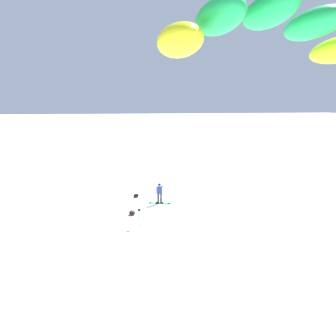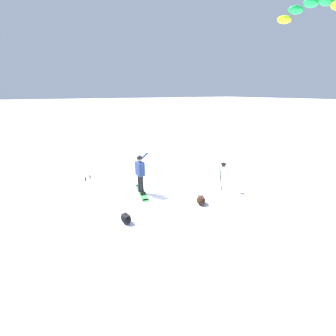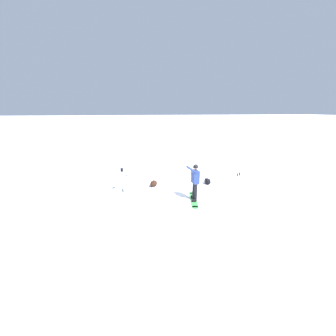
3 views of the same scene
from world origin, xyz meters
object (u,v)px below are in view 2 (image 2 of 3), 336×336
ski_poles (89,186)px  gear_bag_small (201,200)px  camera_tripod (223,171)px  snowboarder (140,170)px  snowboard (142,192)px  traction_kite (310,8)px  gear_bag_large (126,218)px

ski_poles → gear_bag_small: bearing=-29.4°
ski_poles → camera_tripod: bearing=-15.9°
snowboarder → snowboard: 1.00m
traction_kite → gear_bag_large: bearing=-167.5°
camera_tripod → gear_bag_small: (-1.60, -0.57, -0.74)m
snowboard → traction_kite: 14.54m
gear_bag_large → camera_tripod: (4.56, 0.37, 0.74)m
gear_bag_small → ski_poles: (-3.70, 2.08, 0.61)m
snowboarder → traction_kite: size_ratio=0.44×
gear_bag_large → snowboard: bearing=53.4°
snowboarder → gear_bag_large: bearing=-125.9°
snowboard → ski_poles: 2.25m
snowboarder → traction_kite: 13.99m
snowboard → snowboarder: bearing=172.1°
snowboard → camera_tripod: camera_tripod is taller
camera_tripod → snowboarder: bearing=154.8°
snowboarder → traction_kite: traction_kite is taller
gear_bag_large → camera_tripod: 4.63m
snowboard → camera_tripod: 3.62m
traction_kite → ski_poles: size_ratio=3.33×
snowboarder → gear_bag_large: 2.46m
gear_bag_small → ski_poles: ski_poles is taller
snowboard → gear_bag_small: gear_bag_small is taller
snowboard → ski_poles: bearing=179.7°
snowboarder → camera_tripod: snowboarder is taller
snowboarder → ski_poles: bearing=179.8°
snowboarder → gear_bag_small: snowboarder is taller
camera_tripod → ski_poles: 5.51m
gear_bag_small → ski_poles: bearing=150.6°
camera_tripod → ski_poles: bearing=164.1°
snowboard → traction_kite: traction_kite is taller
snowboard → ski_poles: (-2.13, 0.01, 0.75)m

